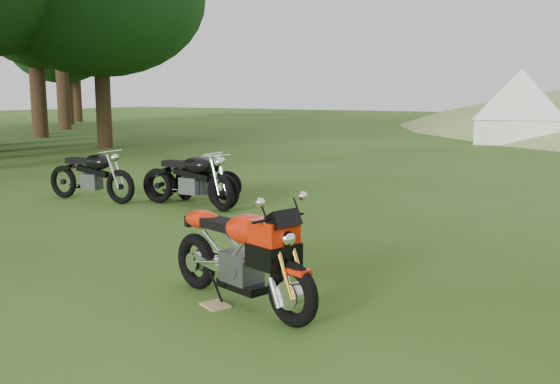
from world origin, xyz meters
The scene contains 9 objects.
ground centered at (0.00, 0.00, 0.00)m, with size 120.00×120.00×0.00m, color #20420E.
treeline centered at (-20.00, 15.00, 0.00)m, with size 28.00×32.00×14.00m, color black, non-canonical shape.
sport_motorcycle centered at (0.45, -0.59, 0.59)m, with size 1.98×0.49×1.19m, color red, non-canonical shape.
plywood_board centered at (0.25, -0.74, 0.01)m, with size 0.26×0.21×0.02m, color tan.
vintage_moto_a centered at (-5.42, 2.74, 0.53)m, with size 2.02×0.47×1.06m, color black, non-canonical shape.
vintage_moto_b centered at (-3.44, 3.28, 0.54)m, with size 2.05×0.48×1.08m, color black, non-canonical shape.
vintage_moto_c centered at (-3.81, 3.87, 0.48)m, with size 1.81×0.42×0.95m, color black, non-canonical shape.
vintage_moto_d centered at (-3.29, 3.47, 0.53)m, with size 2.00×0.46×1.05m, color black, non-canonical shape.
tent_left centered at (-1.33, 21.61, 1.43)m, with size 3.29×3.29×2.85m, color white, non-canonical shape.
Camera 1 is at (3.87, -5.37, 2.07)m, focal length 40.00 mm.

